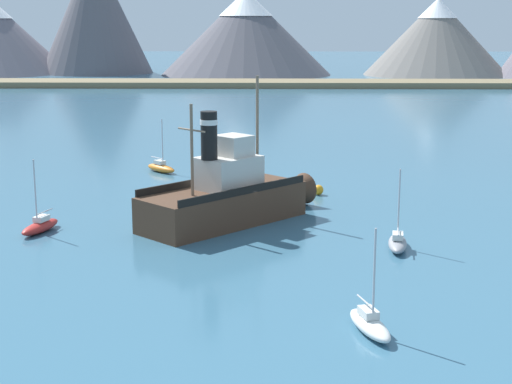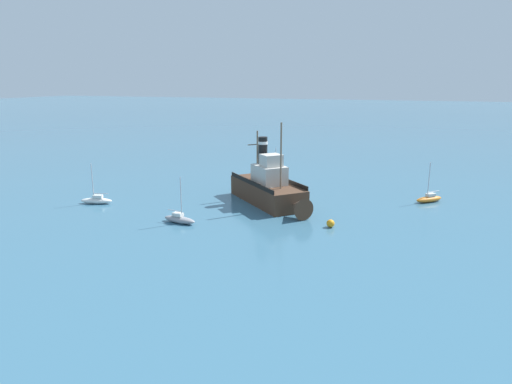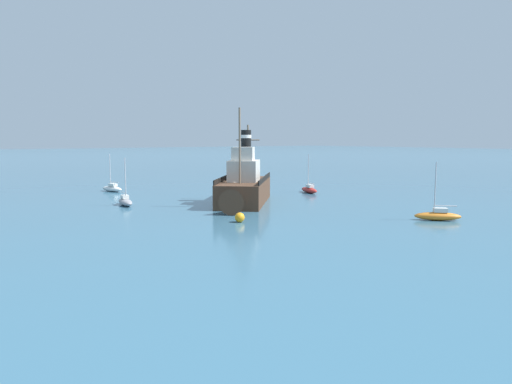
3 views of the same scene
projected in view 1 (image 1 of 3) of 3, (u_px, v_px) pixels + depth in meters
ground_plane at (240, 223)px, 53.83m from camera, size 600.00×600.00×0.00m
mountain_ridge at (252, 25)px, 197.31m from camera, size 190.15×54.50×31.84m
shoreline_strip at (261, 83)px, 164.31m from camera, size 240.00×12.00×1.20m
old_tugboat at (230, 196)px, 53.68m from camera, size 12.42×12.71×9.90m
sailboat_orange at (161, 167)px, 71.74m from camera, size 3.43×3.50×4.90m
sailboat_grey at (398, 242)px, 47.60m from camera, size 1.66×3.92×4.90m
sailboat_white at (370, 324)px, 34.86m from camera, size 2.11×3.96×4.90m
sailboat_red at (40, 226)px, 51.40m from camera, size 2.20×3.95×4.90m
mooring_buoy at (318, 190)px, 62.34m from camera, size 0.81×0.81×0.81m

